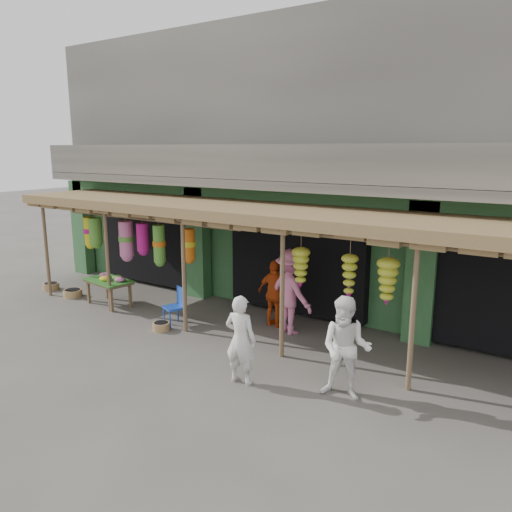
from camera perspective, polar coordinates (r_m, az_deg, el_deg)
The scene contains 12 objects.
ground at distance 10.69m, azimuth -1.19°, elevation -9.83°, with size 80.00×80.00×0.00m, color #514C47.
building at distance 14.18m, azimuth 10.23°, elevation 9.44°, with size 16.40×6.80×7.00m.
awning at distance 10.74m, azimuth 0.58°, elevation 4.56°, with size 14.00×2.70×2.79m.
flower_table at distance 13.48m, azimuth -16.41°, elevation -2.77°, with size 1.42×0.96×0.79m.
blue_chair at distance 11.73m, azimuth -9.03°, elevation -5.43°, with size 0.55×0.55×0.87m.
basket_left at distance 15.65m, azimuth -22.38°, elevation -3.22°, with size 0.45×0.45×0.19m, color #8B5D3F.
basket_mid at distance 14.69m, azimuth -20.21°, elevation -4.00°, with size 0.50×0.50×0.19m, color #9F7F47.
basket_right at distance 11.53m, azimuth -10.79°, elevation -7.89°, with size 0.39×0.39×0.18m, color #A7714E.
person_front at distance 8.70m, azimuth -1.77°, elevation -9.53°, with size 0.58×0.38×1.58m, color silver.
person_right at distance 8.30m, azimuth 10.26°, elevation -10.34°, with size 0.83×0.65×1.71m, color white.
person_vendor at distance 11.36m, azimuth 2.19°, elevation -4.33°, with size 0.91×0.38×1.56m, color #CB4713.
person_shopper at distance 10.95m, azimuth 4.03°, elevation -4.10°, with size 1.22×0.70×1.88m, color pink.
Camera 1 is at (5.68, -8.11, 4.02)m, focal length 35.00 mm.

